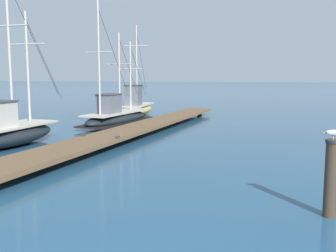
# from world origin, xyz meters

# --- Properties ---
(floating_dock) EXTENTS (3.05, 21.87, 0.53)m
(floating_dock) POSITION_xyz_m (-5.85, 15.83, 0.36)
(floating_dock) COLOR brown
(floating_dock) RESTS_ON ground
(fishing_boat_0) EXTENTS (2.12, 6.44, 7.28)m
(fishing_boat_0) POSITION_xyz_m (-9.97, 10.78, 0.64)
(fishing_boat_0) COLOR black
(fishing_boat_0) RESTS_ON ground
(fishing_boat_1) EXTENTS (2.36, 7.20, 6.93)m
(fishing_boat_1) POSITION_xyz_m (-8.46, 18.29, 0.57)
(fishing_boat_1) COLOR black
(fishing_boat_1) RESTS_ON ground
(fishing_boat_2) EXTENTS (2.75, 6.14, 6.70)m
(fishing_boat_2) POSITION_xyz_m (-9.66, 24.36, 0.65)
(fishing_boat_2) COLOR gold
(fishing_boat_2) RESTS_ON ground
(mooring_piling) EXTENTS (0.30, 0.30, 1.62)m
(mooring_piling) POSITION_xyz_m (1.99, 5.98, 0.85)
(mooring_piling) COLOR #3D3023
(mooring_piling) RESTS_ON ground
(perched_seagull) EXTENTS (0.38, 0.15, 0.27)m
(perched_seagull) POSITION_xyz_m (1.99, 5.98, 1.77)
(perched_seagull) COLOR gold
(perched_seagull) RESTS_ON mooring_piling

